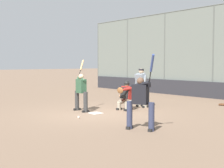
# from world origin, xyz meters

# --- Properties ---
(ground_plane) EXTENTS (160.00, 160.00, 0.00)m
(ground_plane) POSITION_xyz_m (0.00, 0.00, 0.00)
(ground_plane) COLOR #7A604C
(home_plate_marker) EXTENTS (0.43, 0.43, 0.01)m
(home_plate_marker) POSITION_xyz_m (0.00, 0.00, 0.01)
(home_plate_marker) COLOR white
(home_plate_marker) RESTS_ON ground_plane
(backstop_fence) EXTENTS (20.29, 0.08, 4.98)m
(backstop_fence) POSITION_xyz_m (0.00, -7.89, 2.58)
(backstop_fence) COLOR #515651
(backstop_fence) RESTS_ON ground_plane
(padding_wall) EXTENTS (19.80, 0.18, 0.88)m
(padding_wall) POSITION_xyz_m (0.00, -7.79, 0.44)
(padding_wall) COLOR #28282D
(padding_wall) RESTS_ON ground_plane
(batter_at_plate) EXTENTS (0.93, 0.65, 2.02)m
(batter_at_plate) POSITION_xyz_m (0.76, 0.13, 0.80)
(batter_at_plate) COLOR #333333
(batter_at_plate) RESTS_ON ground_plane
(catcher_behind_plate) EXTENTS (0.65, 0.76, 1.18)m
(catcher_behind_plate) POSITION_xyz_m (-0.12, -1.43, 0.61)
(catcher_behind_plate) COLOR gray
(catcher_behind_plate) RESTS_ON ground_plane
(umpire_home) EXTENTS (0.67, 0.44, 1.66)m
(umpire_home) POSITION_xyz_m (0.04, -2.49, 0.89)
(umpire_home) COLOR gray
(umpire_home) RESTS_ON ground_plane
(batter_on_deck) EXTENTS (1.12, 0.55, 2.12)m
(batter_on_deck) POSITION_xyz_m (-3.18, 0.82, 0.81)
(batter_on_deck) COLOR #2D334C
(batter_on_deck) RESTS_ON ground_plane
(fielding_glove_on_dirt) EXTENTS (0.29, 0.22, 0.10)m
(fielding_glove_on_dirt) POSITION_xyz_m (-1.93, -5.58, 0.05)
(fielding_glove_on_dirt) COLOR #56331E
(fielding_glove_on_dirt) RESTS_ON ground_plane
(baseball_loose) EXTENTS (0.07, 0.07, 0.07)m
(baseball_loose) POSITION_xyz_m (-0.49, 1.10, 0.04)
(baseball_loose) COLOR white
(baseball_loose) RESTS_ON ground_plane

